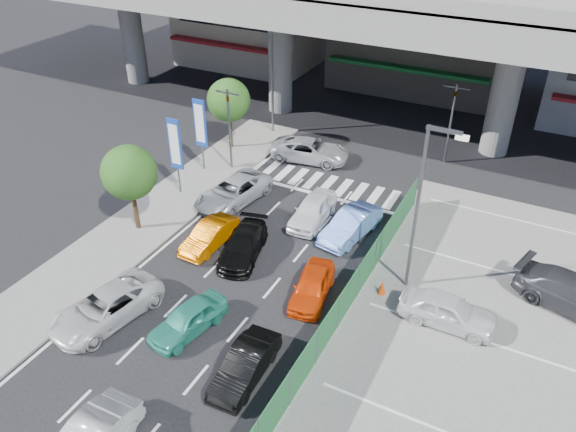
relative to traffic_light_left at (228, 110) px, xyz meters
The scene contains 26 objects.
ground 14.07m from the traffic_light_left, 62.68° to the right, with size 120.00×120.00×0.00m, color black.
parking_lot 20.28m from the traffic_light_left, 30.17° to the right, with size 12.00×28.00×0.06m, color #5E5E5C.
sidewalk_left 8.93m from the traffic_light_left, 95.71° to the right, with size 4.00×30.00×0.12m, color #5E5E5C.
fence_run 16.20m from the traffic_light_left, 43.73° to the right, with size 0.16×22.00×1.80m, color #205E30, non-canonical shape.
expressway 12.72m from the traffic_light_left, 58.20° to the left, with size 64.00×14.00×10.75m.
traffic_light_left is the anchor object (origin of this frame).
traffic_light_right 13.63m from the traffic_light_left, 30.89° to the left, with size 1.60×1.24×5.20m.
street_lamp_right 14.68m from the traffic_light_left, 24.16° to the right, with size 1.65×0.22×8.00m.
street_lamp_left 6.06m from the traffic_light_left, 91.20° to the left, with size 1.65×0.22×8.00m.
signboard_near 4.22m from the traffic_light_left, 104.02° to the right, with size 0.80×0.14×4.70m.
signboard_far 1.93m from the traffic_light_left, 144.30° to the right, with size 0.80×0.14×4.70m.
tree_near 8.06m from the traffic_light_left, 95.71° to the right, with size 2.80×2.80×4.80m.
tree_far 3.02m from the traffic_light_left, 122.62° to the left, with size 2.80×2.80×4.80m.
sedan_white_mid_left 14.58m from the traffic_light_left, 79.67° to the right, with size 2.29×4.97×1.38m, color silver.
taxi_teal_mid 14.66m from the traffic_light_left, 65.06° to the right, with size 1.47×3.66×1.25m, color teal.
hatch_black_mid_right 17.19m from the traffic_light_left, 56.15° to the right, with size 1.31×3.77×1.24m, color black.
taxi_orange_left 8.89m from the traffic_light_left, 65.45° to the right, with size 1.29×3.70×1.22m, color #C55B00.
sedan_black_mid 9.77m from the traffic_light_left, 54.25° to the right, with size 1.71×4.21×1.22m, color black.
taxi_orange_right 13.43m from the traffic_light_left, 41.95° to the right, with size 1.48×3.67×1.25m, color #E73E09.
wagon_silver_front_left 5.19m from the traffic_light_left, 56.36° to the right, with size 2.29×4.97×1.38m, color #B8BCC0.
sedan_white_front_mid 8.36m from the traffic_light_left, 23.60° to the right, with size 1.63×4.05×1.38m, color white.
kei_truck_front_right 10.55m from the traffic_light_left, 20.21° to the right, with size 1.46×4.19×1.38m, color #6A93F7.
crossing_wagon_silver 6.06m from the traffic_light_left, 40.88° to the left, with size 2.29×4.97×1.38m, color #AFB2B8.
parked_sedan_white 17.55m from the traffic_light_left, 26.37° to the right, with size 1.63×4.05×1.38m, color silver.
parked_sedan_dgrey 20.81m from the traffic_light_left, 11.96° to the right, with size 2.10×5.17×1.50m, color #333439.
traffic_cone 14.72m from the traffic_light_left, 29.77° to the right, with size 0.36×0.36×0.71m, color #CD3E0B.
Camera 1 is at (11.31, -14.23, 16.81)m, focal length 35.00 mm.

